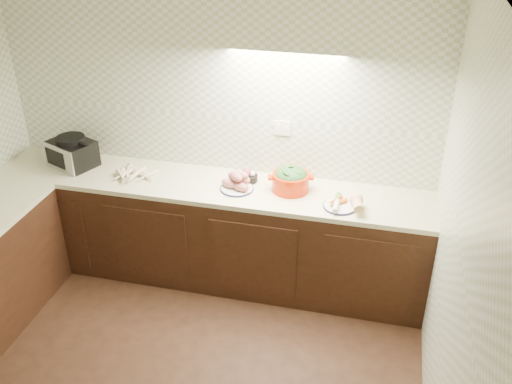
% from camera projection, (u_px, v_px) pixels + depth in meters
% --- Properties ---
extents(room, '(3.60, 3.60, 2.60)m').
position_uv_depth(room, '(114.00, 195.00, 2.98)').
color(room, black).
rests_on(room, ground).
extents(counter, '(3.60, 3.60, 0.90)m').
position_uv_depth(counter, '(90.00, 277.00, 4.27)').
color(counter, black).
rests_on(counter, ground).
extents(toaster_oven, '(0.45, 0.41, 0.26)m').
position_uv_depth(toaster_oven, '(72.00, 152.00, 4.83)').
color(toaster_oven, black).
rests_on(toaster_oven, counter).
extents(parsnip_pile, '(0.32, 0.32, 0.07)m').
position_uv_depth(parsnip_pile, '(141.00, 174.00, 4.68)').
color(parsnip_pile, beige).
rests_on(parsnip_pile, counter).
extents(sweet_potato_plate, '(0.27, 0.27, 0.16)m').
position_uv_depth(sweet_potato_plate, '(237.00, 182.00, 4.50)').
color(sweet_potato_plate, '#141738').
rests_on(sweet_potato_plate, counter).
extents(onion_bowl, '(0.15, 0.15, 0.12)m').
position_uv_depth(onion_bowl, '(248.00, 176.00, 4.62)').
color(onion_bowl, black).
rests_on(onion_bowl, counter).
extents(dutch_oven, '(0.36, 0.35, 0.20)m').
position_uv_depth(dutch_oven, '(291.00, 179.00, 4.46)').
color(dutch_oven, red).
rests_on(dutch_oven, counter).
extents(veg_plate, '(0.30, 0.27, 0.12)m').
position_uv_depth(veg_plate, '(348.00, 202.00, 4.26)').
color(veg_plate, '#141738').
rests_on(veg_plate, counter).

